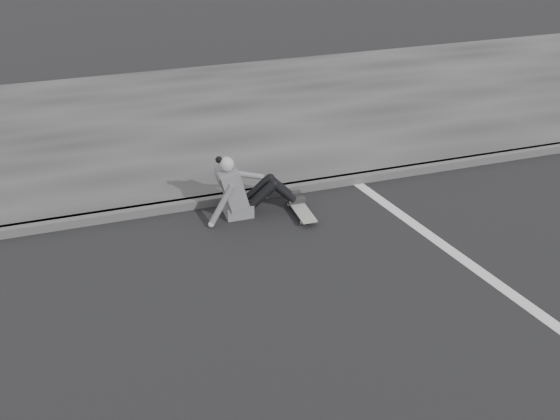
# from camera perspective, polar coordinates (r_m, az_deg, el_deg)

# --- Properties ---
(ground) EXTENTS (80.00, 80.00, 0.00)m
(ground) POSITION_cam_1_polar(r_m,az_deg,el_deg) (6.63, 0.12, -9.64)
(ground) COLOR black
(ground) RESTS_ON ground
(curb) EXTENTS (24.00, 0.16, 0.12)m
(curb) POSITION_cam_1_polar(r_m,az_deg,el_deg) (8.68, -5.17, 1.05)
(curb) COLOR #434343
(curb) RESTS_ON ground
(sidewalk) EXTENTS (24.00, 6.00, 0.12)m
(sidewalk) POSITION_cam_1_polar(r_m,az_deg,el_deg) (11.38, -8.75, 8.00)
(sidewalk) COLOR #333333
(sidewalk) RESTS_ON ground
(road_stripe) EXTENTS (1.43, 7.29, 0.01)m
(road_stripe) POSITION_cam_1_polar(r_m,az_deg,el_deg) (7.10, 23.79, -9.59)
(road_stripe) COLOR silver
(road_stripe) RESTS_ON ground
(skateboard) EXTENTS (0.20, 0.78, 0.09)m
(skateboard) POSITION_cam_1_polar(r_m,az_deg,el_deg) (8.36, 1.88, 0.07)
(skateboard) COLOR #979692
(skateboard) RESTS_ON ground
(seated_woman) EXTENTS (1.38, 0.46, 0.88)m
(seated_woman) POSITION_cam_1_polar(r_m,az_deg,el_deg) (8.24, -3.48, 1.85)
(seated_woman) COLOR #5A5A5C
(seated_woman) RESTS_ON ground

